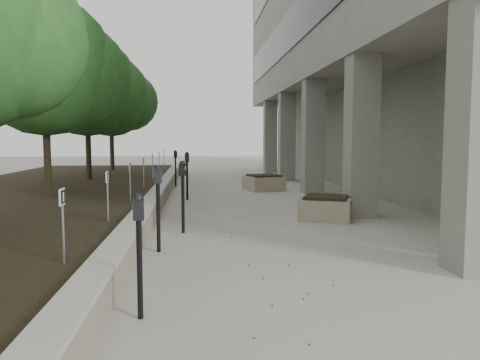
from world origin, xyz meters
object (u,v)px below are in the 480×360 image
crabapple_tree_5 (111,114)px  planter_back (264,182)px  parking_meter_2 (158,209)px  parking_meter_3 (183,197)px  parking_meter_4 (187,176)px  planter_front (326,207)px  crabapple_tree_4 (87,107)px  parking_meter_1 (139,257)px  crabapple_tree_3 (45,96)px  parking_meter_5 (176,168)px

crabapple_tree_5 → planter_back: crabapple_tree_5 is taller
crabapple_tree_5 → parking_meter_2: 15.89m
parking_meter_3 → parking_meter_4: 5.29m
crabapple_tree_5 → planter_front: crabapple_tree_5 is taller
crabapple_tree_4 → parking_meter_4: (3.80, -3.40, -2.36)m
planter_back → parking_meter_2: bearing=-108.5°
crabapple_tree_5 → parking_meter_4: crabapple_tree_5 is taller
parking_meter_3 → planter_front: 3.74m
parking_meter_1 → planter_front: size_ratio=1.15×
parking_meter_3 → planter_back: 8.29m
parking_meter_3 → crabapple_tree_3: bearing=155.2°
parking_meter_1 → parking_meter_5: bearing=87.7°
crabapple_tree_5 → parking_meter_5: 5.92m
crabapple_tree_5 → parking_meter_3: 14.41m
crabapple_tree_4 → parking_meter_3: size_ratio=3.59×
crabapple_tree_3 → parking_meter_4: crabapple_tree_3 is taller
parking_meter_5 → parking_meter_4: bearing=-98.8°
parking_meter_4 → planter_front: bearing=-55.9°
crabapple_tree_4 → parking_meter_5: crabapple_tree_4 is taller
parking_meter_4 → crabapple_tree_5: bearing=106.6°
crabapple_tree_3 → parking_meter_5: (3.25, 5.67, -2.38)m
crabapple_tree_3 → parking_meter_5: 6.95m
parking_meter_4 → planter_back: size_ratio=1.21×
parking_meter_2 → parking_meter_3: bearing=63.0°
parking_meter_2 → planter_back: parking_meter_2 is taller
parking_meter_2 → planter_front: bearing=24.7°
parking_meter_4 → planter_back: bearing=34.1°
crabapple_tree_5 → planter_back: (6.61, -5.89, -2.83)m
parking_meter_5 → parking_meter_2: bearing=-105.5°
crabapple_tree_3 → parking_meter_4: (3.80, 1.60, -2.36)m
crabapple_tree_5 → parking_meter_1: (3.50, -18.41, -2.42)m
parking_meter_1 → parking_meter_4: parking_meter_4 is taller
parking_meter_2 → parking_meter_4: (0.35, 6.92, 0.00)m
crabapple_tree_5 → planter_front: size_ratio=4.52×
crabapple_tree_3 → parking_meter_2: 6.77m
parking_meter_5 → planter_front: bearing=-79.7°
parking_meter_2 → crabapple_tree_5: bearing=88.5°
planter_front → planter_back: size_ratio=0.95×
crabapple_tree_4 → parking_meter_3: bearing=-66.2°
crabapple_tree_4 → crabapple_tree_5: 5.00m
crabapple_tree_4 → parking_meter_1: crabapple_tree_4 is taller
parking_meter_5 → planter_back: parking_meter_5 is taller
parking_meter_1 → parking_meter_3: parking_meter_3 is taller
planter_back → crabapple_tree_5: bearing=138.3°
crabapple_tree_4 → crabapple_tree_5: same height
parking_meter_1 → crabapple_tree_3: bearing=109.3°
parking_meter_3 → planter_front: parking_meter_3 is taller
crabapple_tree_4 → parking_meter_2: bearing=-71.5°
crabapple_tree_3 → parking_meter_1: (3.50, -8.41, -2.42)m
planter_back → crabapple_tree_4: bearing=172.3°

